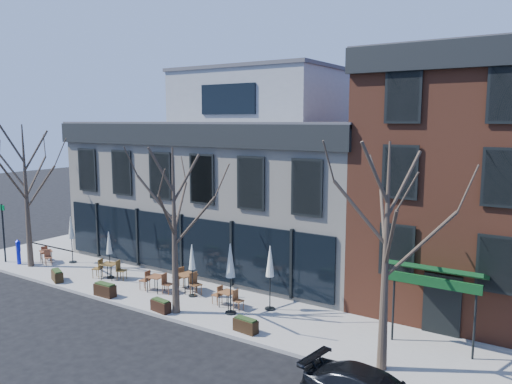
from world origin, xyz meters
The scene contains 24 objects.
ground centered at (0.00, 0.00, 0.00)m, with size 120.00×120.00×0.00m, color black.
sidewalk_front centered at (3.25, -2.15, 0.07)m, with size 33.50×4.70×0.15m, color gray.
sidewalk_side centered at (-11.25, 6.00, 0.07)m, with size 4.50×12.00×0.15m, color gray.
corner_building centered at (0.07, 5.07, 4.72)m, with size 18.39×10.39×11.10m.
red_brick_building centered at (13.00, 4.98, 5.64)m, with size 8.20×11.78×11.18m.
tree_corner centered at (-8.49, -3.20, 4.25)m, with size 3.93×3.98×7.92m.
tree_mid centered at (3.01, -3.90, 3.79)m, with size 3.50×3.55×7.04m.
tree_right centered at (12.01, -3.90, 4.02)m, with size 3.72×3.77×7.48m.
sign_pole centered at (-10.50, -3.50, 2.07)m, with size 0.50×0.10×3.40m.
call_box centered at (-9.42, -3.33, 0.91)m, with size 0.29×0.29×1.44m.
cafe_set_0 centered at (-8.43, -2.27, 0.59)m, with size 1.63×1.02×0.85m.
cafe_set_1 centered at (-2.99, -2.33, 0.66)m, with size 1.93×1.04×0.99m.
cafe_set_2 centered at (0.44, -2.46, 0.64)m, with size 1.83×0.81×0.95m.
cafe_set_3 centered at (1.63, -1.62, 0.69)m, with size 2.05×0.99×1.05m.
cafe_set_4 centered at (4.50, -2.22, 0.60)m, with size 1.67×0.71×0.87m.
umbrella_0 centered at (-7.13, -1.46, 2.05)m, with size 0.43×0.43×2.69m.
umbrella_1 centered at (-3.07, -2.21, 1.88)m, with size 0.39×0.39×2.46m.
umbrella_2 centered at (2.32, -2.01, 1.89)m, with size 0.40×0.40×2.47m.
umbrella_3 centered at (5.03, -2.74, 2.30)m, with size 0.49×0.49×3.04m.
umbrella_4 centered at (6.20, -1.45, 2.14)m, with size 0.45×0.45×2.83m.
planter_0 centered at (-4.95, -4.03, 0.43)m, with size 1.10×0.79×0.57m.
planter_1 centered at (-1.14, -4.20, 0.46)m, with size 1.11×0.46×0.62m.
planter_2 centered at (2.39, -4.20, 0.42)m, with size 1.00×0.51×0.54m.
planter_3 centered at (6.61, -3.94, 0.43)m, with size 1.03×0.49×0.56m.
Camera 1 is at (16.92, -19.13, 8.26)m, focal length 35.00 mm.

